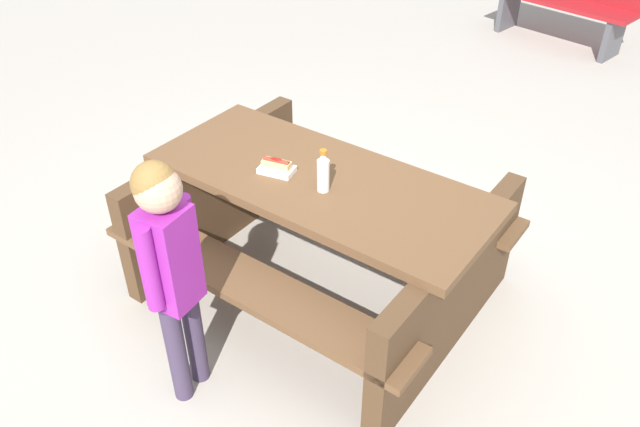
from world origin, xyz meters
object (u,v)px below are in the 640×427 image
(hotdog_tray, at_px, (277,167))
(child_in_coat, at_px, (170,258))
(picnic_table, at_px, (320,226))
(soda_bottle, at_px, (323,172))

(hotdog_tray, xyz_separation_m, child_in_coat, (-0.03, 0.85, 0.02))
(picnic_table, distance_m, soda_bottle, 0.43)
(hotdog_tray, bearing_deg, picnic_table, -163.10)
(picnic_table, xyz_separation_m, child_in_coat, (0.19, 0.92, 0.36))
(soda_bottle, xyz_separation_m, hotdog_tray, (0.29, -0.02, -0.07))
(picnic_table, xyz_separation_m, soda_bottle, (-0.07, 0.09, 0.41))
(soda_bottle, height_order, hotdog_tray, soda_bottle)
(picnic_table, height_order, hotdog_tray, hotdog_tray)
(soda_bottle, height_order, child_in_coat, child_in_coat)
(picnic_table, distance_m, hotdog_tray, 0.41)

